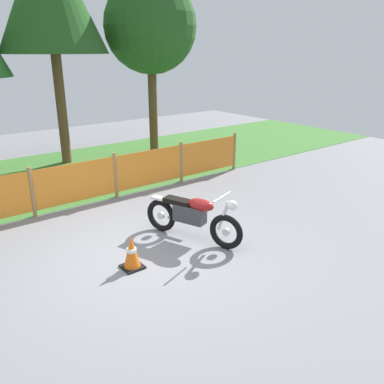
# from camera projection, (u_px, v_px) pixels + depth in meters

# --- Properties ---
(ground) EXTENTS (24.00, 24.00, 0.02)m
(ground) POSITION_uv_depth(u_px,v_px,m) (145.00, 254.00, 6.69)
(ground) COLOR gray
(grass_verge) EXTENTS (24.00, 5.10, 0.01)m
(grass_verge) POSITION_uv_depth(u_px,v_px,m) (40.00, 178.00, 10.60)
(grass_verge) COLOR #427A33
(grass_verge) RESTS_ON ground
(barrier_fence) EXTENTS (9.40, 0.08, 1.05)m
(barrier_fence) POSITION_uv_depth(u_px,v_px,m) (76.00, 183.00, 8.53)
(barrier_fence) COLOR #997547
(barrier_fence) RESTS_ON ground
(tree_rightmost) EXTENTS (2.85, 2.85, 5.32)m
(tree_rightmost) POSITION_uv_depth(u_px,v_px,m) (150.00, 27.00, 12.20)
(tree_rightmost) COLOR brown
(tree_rightmost) RESTS_ON ground
(motorcycle_lead) EXTENTS (0.87, 1.89, 0.94)m
(motorcycle_lead) POSITION_uv_depth(u_px,v_px,m) (193.00, 216.00, 7.04)
(motorcycle_lead) COLOR black
(motorcycle_lead) RESTS_ON ground
(traffic_cone) EXTENTS (0.32, 0.32, 0.53)m
(traffic_cone) POSITION_uv_depth(u_px,v_px,m) (132.00, 253.00, 6.16)
(traffic_cone) COLOR black
(traffic_cone) RESTS_ON ground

